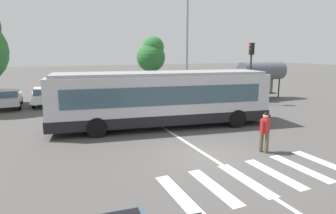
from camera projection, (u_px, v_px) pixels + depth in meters
ground_plane at (206, 156)px, 11.52m from camera, size 160.00×160.00×0.00m
city_transit_bus at (162, 99)px, 15.66m from camera, size 12.27×4.35×3.06m
pedestrian_crossing_street at (265, 130)px, 11.70m from camera, size 0.54×0.40×1.72m
parked_car_silver at (7, 97)px, 21.30m from camera, size 1.95×4.54×1.35m
parked_car_white at (45, 95)px, 22.47m from camera, size 1.93×4.53×1.35m
parked_car_champagne at (82, 93)px, 23.38m from camera, size 1.96×4.54×1.35m
parked_car_blue at (111, 91)px, 24.81m from camera, size 1.93×4.53×1.35m
parked_car_red at (143, 90)px, 25.26m from camera, size 1.92×4.53×1.35m
parked_car_black at (173, 88)px, 26.53m from camera, size 2.01×4.57×1.35m
traffic_light_far_corner at (251, 64)px, 22.07m from camera, size 0.33×0.32×4.81m
bus_stop_shelter at (261, 72)px, 24.83m from camera, size 4.37×1.54×3.25m
twin_arm_street_lamp at (187, 35)px, 22.92m from camera, size 3.82×0.32×8.91m
background_tree_right at (152, 55)px, 32.52m from camera, size 3.27×3.27×5.86m
crosswalk_painted_stripes at (260, 176)px, 9.58m from camera, size 6.57×2.64×0.01m
lane_center_line at (185, 141)px, 13.33m from camera, size 0.16×24.00×0.01m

